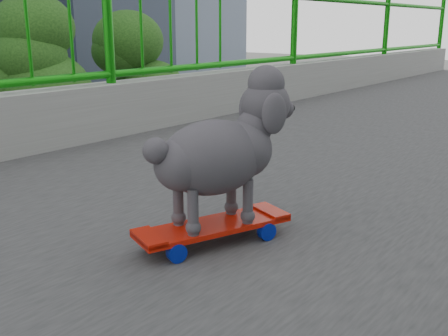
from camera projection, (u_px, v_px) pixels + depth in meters
skateboard at (213, 228)px, 1.54m from camera, size 0.29×0.48×0.06m
poodle at (221, 149)px, 1.49m from camera, size 0.30×0.47×0.41m
car_2 at (62, 254)px, 16.41m from camera, size 2.33×5.05×1.40m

